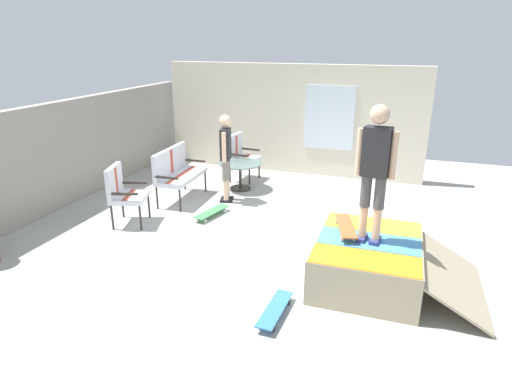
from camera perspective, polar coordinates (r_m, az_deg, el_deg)
The scene contains 13 objects.
ground_plane at distance 7.04m, azimuth 0.17°, elevation -6.47°, with size 12.00×12.00×0.10m, color #A8A8A3.
back_wall_cinderblock at distance 8.77m, azimuth -25.42°, elevation 3.96°, with size 9.00×0.20×1.93m.
house_facade at distance 10.26m, azimuth 4.64°, elevation 9.39°, with size 0.23×6.00×2.48m.
skate_ramp at distance 5.92m, azimuth 14.57°, elevation -8.71°, with size 1.63×2.09×0.59m.
patio_bench at distance 8.64m, azimuth -10.35°, elevation 2.93°, with size 1.27×0.60×1.02m.
patio_chair_near_house at distance 9.75m, azimuth -2.09°, elevation 5.11°, with size 0.66×0.59×1.02m.
patio_chair_by_wall at distance 7.70m, azimuth -17.00°, elevation 0.30°, with size 0.76×0.71×1.02m.
patio_table at distance 9.15m, azimuth -2.07°, elevation 2.80°, with size 0.90×0.90×0.57m.
person_watching at distance 8.33m, azimuth -3.96°, elevation 5.21°, with size 0.47×0.30×1.68m.
person_skater at distance 5.43m, azimuth 15.26°, elevation 3.48°, with size 0.27×0.48×1.72m.
skateboard_by_bench at distance 7.86m, azimuth -5.78°, elevation -2.61°, with size 0.82×0.38×0.10m.
skateboard_spare at distance 5.20m, azimuth 2.49°, elevation -15.02°, with size 0.81×0.23×0.10m.
skateboard_on_ramp at distance 5.93m, azimuth 11.57°, elevation -4.37°, with size 0.82×0.41×0.10m.
Camera 1 is at (-5.98, -2.07, 3.03)m, focal length 30.75 mm.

